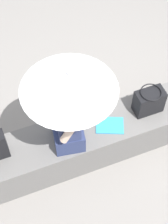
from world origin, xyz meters
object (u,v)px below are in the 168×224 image
magazine (110,125)px  parasol (69,82)px  tote_bag_canvas (149,101)px  person_seated (67,117)px

magazine → parasol: bearing=-148.4°
tote_bag_canvas → magazine: 0.47m
person_seated → tote_bag_canvas: bearing=2.7°
tote_bag_canvas → magazine: (-0.45, -0.04, -0.14)m
tote_bag_canvas → magazine: tote_bag_canvas is taller
tote_bag_canvas → person_seated: bearing=-177.3°
person_seated → magazine: (0.45, 0.00, -0.38)m
tote_bag_canvas → parasol: bearing=-173.1°
person_seated → parasol: size_ratio=0.85×
person_seated → tote_bag_canvas: 0.93m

